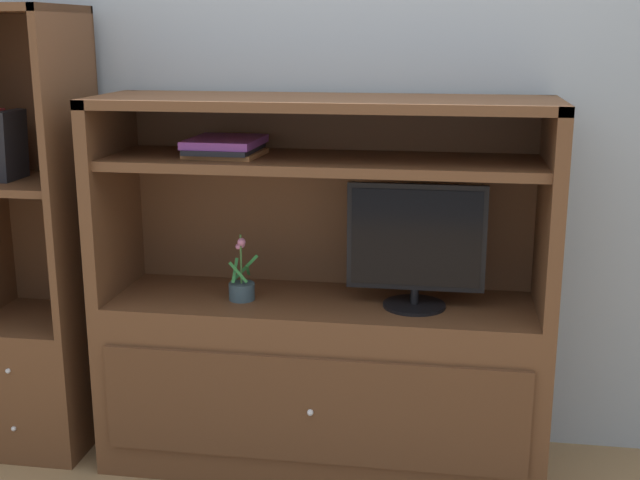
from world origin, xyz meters
TOP-DOWN VIEW (x-y plane):
  - painted_rear_wall at (0.00, 0.75)m, footprint 6.00×0.10m
  - media_console at (0.00, 0.40)m, footprint 1.70×0.54m
  - tv_monitor at (0.35, 0.37)m, footprint 0.51×0.24m
  - potted_plant at (-0.31, 0.36)m, footprint 0.12×0.10m
  - magazine_stack at (-0.37, 0.40)m, footprint 0.28×0.33m
  - bookshelf_tall at (-1.19, 0.41)m, footprint 0.46×0.49m

SIDE VIEW (x-z plane):
  - media_console at x=0.00m, z-range -0.24..1.21m
  - bookshelf_tall at x=-1.19m, z-range -0.31..1.47m
  - potted_plant at x=-0.31m, z-range 0.61..0.86m
  - tv_monitor at x=0.35m, z-range 0.69..1.15m
  - magazine_stack at x=-0.37m, z-range 1.23..1.30m
  - painted_rear_wall at x=0.00m, z-range 0.00..2.80m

